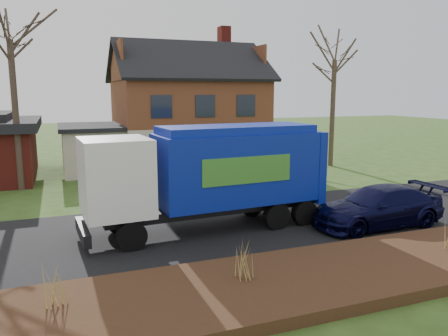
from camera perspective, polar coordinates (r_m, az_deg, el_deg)
name	(u,v)px	position (r m, az deg, el deg)	size (l,w,h in m)	color
ground	(243,224)	(16.20, 2.44, -7.35)	(120.00, 120.00, 0.00)	#2E4617
road	(243,224)	(16.20, 2.44, -7.32)	(80.00, 7.00, 0.02)	black
mulch_verge	(325,276)	(11.78, 13.01, -13.62)	(80.00, 3.50, 0.30)	#301C10
main_house	(180,104)	(29.14, -5.74, 8.30)	(12.95, 8.95, 9.26)	#C1B29B
garbage_truck	(213,171)	(15.15, -1.45, -0.36)	(8.65, 2.80, 3.65)	black
silver_sedan	(183,181)	(20.03, -5.42, -1.69)	(1.69, 4.85, 1.60)	#B2B5BA
navy_wagon	(378,207)	(16.75, 19.45, -4.78)	(2.03, 4.99, 1.45)	black
tree_front_west	(8,16)	(23.83, -26.41, 17.37)	(3.40, 3.40, 10.09)	#423227
tree_front_east	(335,42)	(29.54, 14.35, 15.65)	(3.51, 3.51, 9.75)	#453729
tree_back	(207,41)	(39.05, -2.18, 16.21)	(3.45, 3.45, 10.94)	#413227
grass_clump_west	(52,285)	(10.26, -21.51, -14.01)	(0.35, 0.29, 0.92)	tan
grass_clump_mid	(244,259)	(10.85, 2.66, -11.79)	(0.35, 0.29, 0.99)	olive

